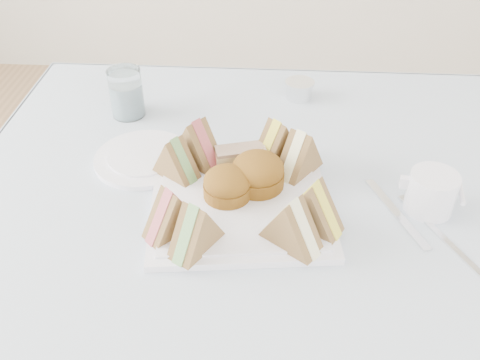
# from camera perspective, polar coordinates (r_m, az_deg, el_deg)

# --- Properties ---
(table) EXTENTS (0.90, 0.90, 0.74)m
(table) POSITION_cam_1_polar(r_m,az_deg,el_deg) (1.14, 1.50, -17.89)
(table) COLOR brown
(table) RESTS_ON floor
(tablecloth) EXTENTS (1.02, 1.02, 0.01)m
(tablecloth) POSITION_cam_1_polar(r_m,az_deg,el_deg) (0.85, 1.90, -3.70)
(tablecloth) COLOR #A3B4C3
(tablecloth) RESTS_ON table
(serving_plate) EXTENTS (0.31, 0.31, 0.01)m
(serving_plate) POSITION_cam_1_polar(r_m,az_deg,el_deg) (0.86, 0.00, -2.30)
(serving_plate) COLOR white
(serving_plate) RESTS_ON tablecloth
(sandwich_fl_a) EXTENTS (0.09, 0.09, 0.08)m
(sandwich_fl_a) POSITION_cam_1_polar(r_m,az_deg,el_deg) (0.79, -7.34, -3.25)
(sandwich_fl_a) COLOR brown
(sandwich_fl_a) RESTS_ON serving_plate
(sandwich_fl_b) EXTENTS (0.08, 0.10, 0.08)m
(sandwich_fl_b) POSITION_cam_1_polar(r_m,az_deg,el_deg) (0.76, -4.77, -4.95)
(sandwich_fl_b) COLOR brown
(sandwich_fl_b) RESTS_ON serving_plate
(sandwich_fr_a) EXTENTS (0.10, 0.08, 0.08)m
(sandwich_fr_a) POSITION_cam_1_polar(r_m,az_deg,el_deg) (0.79, 7.79, -2.60)
(sandwich_fr_a) COLOR brown
(sandwich_fr_a) RESTS_ON serving_plate
(sandwich_fr_b) EXTENTS (0.10, 0.09, 0.08)m
(sandwich_fr_b) POSITION_cam_1_polar(r_m,az_deg,el_deg) (0.76, 5.55, -4.47)
(sandwich_fr_b) COLOR brown
(sandwich_fr_b) RESTS_ON serving_plate
(sandwich_bl_a) EXTENTS (0.09, 0.08, 0.07)m
(sandwich_bl_a) POSITION_cam_1_polar(r_m,az_deg,el_deg) (0.89, -6.91, 2.44)
(sandwich_bl_a) COLOR brown
(sandwich_bl_a) RESTS_ON serving_plate
(sandwich_bl_b) EXTENTS (0.10, 0.09, 0.09)m
(sandwich_bl_b) POSITION_cam_1_polar(r_m,az_deg,el_deg) (0.92, -4.60, 4.09)
(sandwich_bl_b) COLOR brown
(sandwich_bl_b) RESTS_ON serving_plate
(sandwich_br_a) EXTENTS (0.09, 0.10, 0.08)m
(sandwich_br_a) POSITION_cam_1_polar(r_m,az_deg,el_deg) (0.90, 6.41, 3.01)
(sandwich_br_a) COLOR brown
(sandwich_br_a) RESTS_ON serving_plate
(sandwich_br_b) EXTENTS (0.09, 0.09, 0.08)m
(sandwich_br_b) POSITION_cam_1_polar(r_m,az_deg,el_deg) (0.92, 3.90, 4.20)
(sandwich_br_b) COLOR brown
(sandwich_br_b) RESTS_ON serving_plate
(scone_left) EXTENTS (0.09, 0.09, 0.05)m
(scone_left) POSITION_cam_1_polar(r_m,az_deg,el_deg) (0.85, -1.39, -0.47)
(scone_left) COLOR brown
(scone_left) RESTS_ON serving_plate
(scone_right) EXTENTS (0.12, 0.12, 0.06)m
(scone_right) POSITION_cam_1_polar(r_m,az_deg,el_deg) (0.87, 1.90, 0.84)
(scone_right) COLOR brown
(scone_right) RESTS_ON serving_plate
(pastry_slice) EXTENTS (0.09, 0.06, 0.04)m
(pastry_slice) POSITION_cam_1_polar(r_m,az_deg,el_deg) (0.92, 0.04, 2.42)
(pastry_slice) COLOR beige
(pastry_slice) RESTS_ON serving_plate
(side_plate) EXTENTS (0.19, 0.19, 0.01)m
(side_plate) POSITION_cam_1_polar(r_m,az_deg,el_deg) (0.98, -10.23, 2.27)
(side_plate) COLOR white
(side_plate) RESTS_ON tablecloth
(water_glass) EXTENTS (0.07, 0.07, 0.10)m
(water_glass) POSITION_cam_1_polar(r_m,az_deg,el_deg) (1.10, -12.04, 9.07)
(water_glass) COLOR white
(water_glass) RESTS_ON tablecloth
(tea_strainer) EXTENTS (0.07, 0.07, 0.03)m
(tea_strainer) POSITION_cam_1_polar(r_m,az_deg,el_deg) (1.16, 6.35, 9.45)
(tea_strainer) COLOR silver
(tea_strainer) RESTS_ON tablecloth
(knife) EXTENTS (0.08, 0.17, 0.00)m
(knife) POSITION_cam_1_polar(r_m,az_deg,el_deg) (0.89, 16.33, -3.39)
(knife) COLOR silver
(knife) RESTS_ON tablecloth
(fork) EXTENTS (0.08, 0.15, 0.00)m
(fork) POSITION_cam_1_polar(r_m,az_deg,el_deg) (0.86, 21.37, -6.31)
(fork) COLOR silver
(fork) RESTS_ON tablecloth
(creamer_jug) EXTENTS (0.09, 0.09, 0.07)m
(creamer_jug) POSITION_cam_1_polar(r_m,az_deg,el_deg) (0.89, 19.74, -1.26)
(creamer_jug) COLOR white
(creamer_jug) RESTS_ON tablecloth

